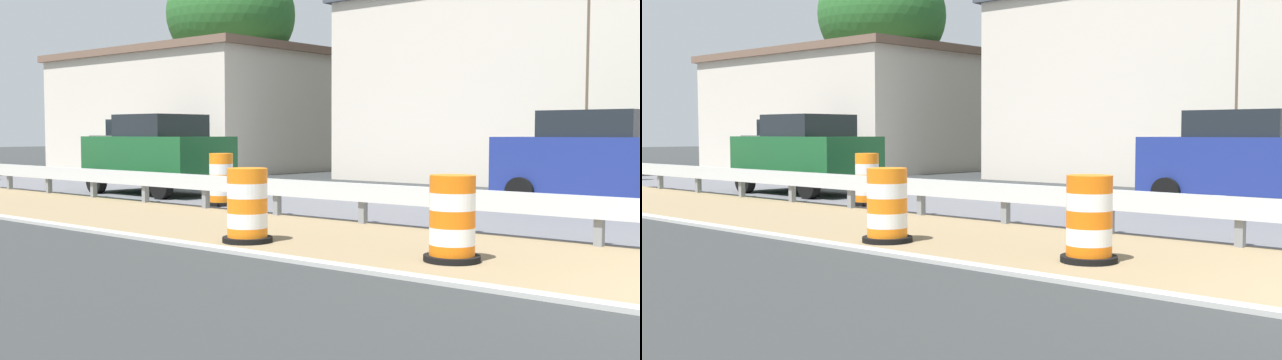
{
  "view_description": "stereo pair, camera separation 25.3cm",
  "coord_description": "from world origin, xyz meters",
  "views": [
    {
      "loc": [
        -8.14,
        -1.1,
        1.59
      ],
      "look_at": [
        1.49,
        7.04,
        0.8
      ],
      "focal_mm": 42.45,
      "sensor_mm": 36.0,
      "label": 1
    },
    {
      "loc": [
        -7.98,
        -1.29,
        1.59
      ],
      "look_at": [
        1.49,
        7.04,
        0.8
      ],
      "focal_mm": 42.45,
      "sensor_mm": 36.0,
      "label": 2
    }
  ],
  "objects": [
    {
      "name": "traffic_barrel_nearest",
      "position": [
        -0.02,
        3.62,
        0.48
      ],
      "size": [
        0.71,
        0.71,
        1.07
      ],
      "color": "orange",
      "rests_on": "ground"
    },
    {
      "name": "traffic_barrel_close",
      "position": [
        -0.48,
        6.75,
        0.49
      ],
      "size": [
        0.73,
        0.73,
        1.08
      ],
      "color": "orange",
      "rests_on": "ground"
    },
    {
      "name": "traffic_barrel_mid",
      "position": [
        3.04,
        11.17,
        0.52
      ],
      "size": [
        0.64,
        0.64,
        1.14
      ],
      "color": "orange",
      "rests_on": "ground"
    },
    {
      "name": "car_trailing_near_lane",
      "position": [
        8.0,
        20.56,
        1.03
      ],
      "size": [
        2.19,
        4.15,
        2.05
      ],
      "rotation": [
        0.0,
        0.0,
        -1.61
      ],
      "color": "#4C5156",
      "rests_on": "ground"
    },
    {
      "name": "car_mid_far_lane",
      "position": [
        7.85,
        4.63,
        1.03
      ],
      "size": [
        2.01,
        4.41,
        2.06
      ],
      "rotation": [
        0.0,
        0.0,
        -1.55
      ],
      "color": "navy",
      "rests_on": "ground"
    },
    {
      "name": "car_trailing_far_lane",
      "position": [
        4.08,
        14.72,
        1.03
      ],
      "size": [
        2.09,
        4.09,
        2.05
      ],
      "rotation": [
        0.0,
        0.0,
        1.58
      ],
      "color": "#195128",
      "rests_on": "ground"
    },
    {
      "name": "roadside_shop_near",
      "position": [
        15.88,
        8.6,
        3.15
      ],
      "size": [
        8.39,
        13.86,
        6.27
      ],
      "color": "beige",
      "rests_on": "ground"
    },
    {
      "name": "roadside_shop_far",
      "position": [
        14.15,
        24.75,
        2.54
      ],
      "size": [
        8.35,
        12.51,
        5.06
      ],
      "color": "beige",
      "rests_on": "ground"
    },
    {
      "name": "utility_pole_near",
      "position": [
        11.96,
        6.49,
        4.79
      ],
      "size": [
        0.24,
        1.8,
        9.25
      ],
      "color": "brown",
      "rests_on": "ground"
    },
    {
      "name": "bush_roadside",
      "position": [
        9.5,
        5.1,
        0.82
      ],
      "size": [
        2.32,
        2.32,
        1.63
      ],
      "primitive_type": "ellipsoid",
      "color": "#1E4C23",
      "rests_on": "ground"
    },
    {
      "name": "tree_roadside",
      "position": [
        12.9,
        21.32,
        6.28
      ],
      "size": [
        5.13,
        5.13,
        8.61
      ],
      "color": "#4C3D2D",
      "rests_on": "ground"
    }
  ]
}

